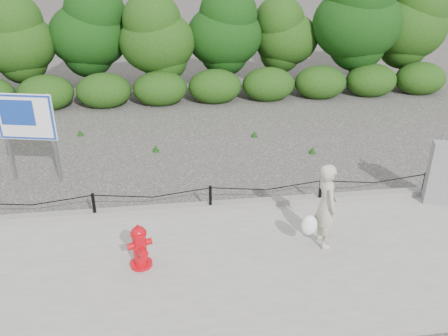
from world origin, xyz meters
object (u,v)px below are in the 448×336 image
object	(u,v)px
pedestrian	(325,207)
advertising_sign	(26,121)
fire_hydrant	(140,247)
utility_cabinet	(441,173)

from	to	relation	value
pedestrian	advertising_sign	distance (m)	7.23
fire_hydrant	pedestrian	distance (m)	3.55
fire_hydrant	advertising_sign	xyz separation A→B (m)	(-2.69, 3.89, 1.11)
pedestrian	advertising_sign	world-z (taller)	advertising_sign
pedestrian	utility_cabinet	bearing A→B (deg)	-73.24
utility_cabinet	pedestrian	bearing A→B (deg)	-139.59
utility_cabinet	advertising_sign	distance (m)	9.63
fire_hydrant	pedestrian	bearing A→B (deg)	-15.24
pedestrian	advertising_sign	bearing A→B (deg)	54.63
pedestrian	utility_cabinet	xyz separation A→B (m)	(3.09, 1.23, -0.11)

